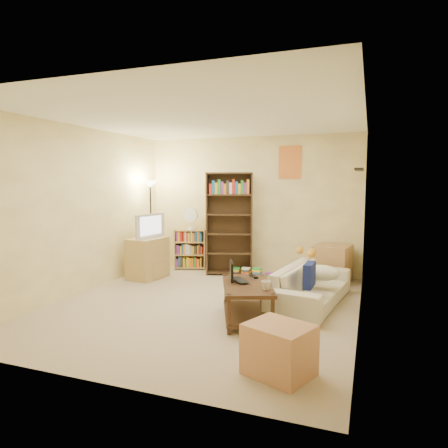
# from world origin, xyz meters

# --- Properties ---
(room) EXTENTS (4.50, 4.54, 2.52)m
(room) POSITION_xyz_m (0.00, 0.01, 1.62)
(room) COLOR #C3B292
(room) RESTS_ON ground
(sofa) EXTENTS (2.00, 1.22, 0.52)m
(sofa) POSITION_xyz_m (1.36, 0.53, 0.26)
(sofa) COLOR beige
(sofa) RESTS_ON ground
(navy_pillow) EXTENTS (0.12, 0.35, 0.31)m
(navy_pillow) POSITION_xyz_m (1.39, 0.13, 0.50)
(navy_pillow) COLOR navy
(navy_pillow) RESTS_ON sofa
(cream_blanket) EXTENTS (0.48, 0.35, 0.21)m
(cream_blanket) POSITION_xyz_m (1.50, 0.55, 0.45)
(cream_blanket) COLOR beige
(cream_blanket) RESTS_ON sofa
(tabby_cat) EXTENTS (0.42, 0.19, 0.14)m
(tabby_cat) POSITION_xyz_m (1.23, 1.25, 0.60)
(tabby_cat) COLOR gold
(tabby_cat) RESTS_ON sofa
(coffee_table) EXTENTS (0.90, 1.15, 0.45)m
(coffee_table) POSITION_xyz_m (0.73, -0.37, 0.30)
(coffee_table) COLOR #3B2216
(coffee_table) RESTS_ON ground
(laptop) EXTENTS (0.56, 0.56, 0.03)m
(laptop) POSITION_xyz_m (0.64, -0.26, 0.46)
(laptop) COLOR black
(laptop) RESTS_ON coffee_table
(laptop_screen) EXTENTS (0.14, 0.32, 0.23)m
(laptop_screen) POSITION_xyz_m (0.51, -0.32, 0.59)
(laptop_screen) COLOR white
(laptop_screen) RESTS_ON laptop
(mug) EXTENTS (0.21, 0.21, 0.10)m
(mug) POSITION_xyz_m (1.00, -0.54, 0.50)
(mug) COLOR silver
(mug) RESTS_ON coffee_table
(tv_remote) EXTENTS (0.16, 0.18, 0.02)m
(tv_remote) POSITION_xyz_m (0.70, -0.02, 0.46)
(tv_remote) COLOR black
(tv_remote) RESTS_ON coffee_table
(tv_stand) EXTENTS (0.56, 0.72, 0.71)m
(tv_stand) POSITION_xyz_m (-1.53, 1.11, 0.35)
(tv_stand) COLOR tan
(tv_stand) RESTS_ON ground
(television) EXTENTS (0.76, 0.32, 0.42)m
(television) POSITION_xyz_m (-1.53, 1.11, 0.92)
(television) COLOR black
(television) RESTS_ON tv_stand
(tall_bookshelf) EXTENTS (0.87, 0.51, 1.84)m
(tall_bookshelf) POSITION_xyz_m (-0.29, 1.87, 0.97)
(tall_bookshelf) COLOR #422D19
(tall_bookshelf) RESTS_ON ground
(short_bookshelf) EXTENTS (0.64, 0.41, 0.77)m
(short_bookshelf) POSITION_xyz_m (-1.15, 2.05, 0.38)
(short_bookshelf) COLOR tan
(short_bookshelf) RESTS_ON ground
(desk_fan) EXTENTS (0.27, 0.15, 0.42)m
(desk_fan) POSITION_xyz_m (-1.11, 2.01, 1.00)
(desk_fan) COLOR white
(desk_fan) RESTS_ON short_bookshelf
(floor_lamp) EXTENTS (0.29, 0.29, 1.70)m
(floor_lamp) POSITION_xyz_m (-1.74, 1.59, 1.36)
(floor_lamp) COLOR black
(floor_lamp) RESTS_ON ground
(side_table) EXTENTS (0.65, 0.65, 0.63)m
(side_table) POSITION_xyz_m (1.53, 1.91, 0.31)
(side_table) COLOR tan
(side_table) RESTS_ON ground
(end_cabinet) EXTENTS (0.66, 0.62, 0.45)m
(end_cabinet) POSITION_xyz_m (1.39, -1.58, 0.22)
(end_cabinet) COLOR tan
(end_cabinet) RESTS_ON ground
(book_stacks) EXTENTS (0.85, 0.39, 0.19)m
(book_stacks) POSITION_xyz_m (0.19, 1.72, 0.08)
(book_stacks) COLOR red
(book_stacks) RESTS_ON ground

